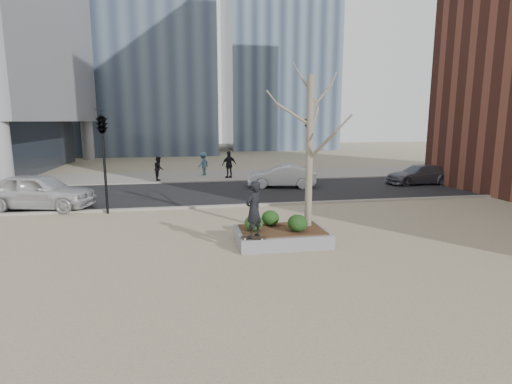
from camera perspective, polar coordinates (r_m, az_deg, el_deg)
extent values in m
plane|color=tan|center=(13.28, -0.57, -7.53)|extent=(120.00, 120.00, 0.00)
cube|color=black|center=(22.92, -4.85, -0.01)|extent=(60.00, 8.00, 0.02)
cube|color=gray|center=(29.82, -6.17, 2.32)|extent=(60.00, 6.00, 0.02)
cube|color=gray|center=(13.41, 3.67, -6.36)|extent=(3.00, 2.00, 0.45)
cube|color=#382314|center=(13.34, 3.68, -5.35)|extent=(2.70, 1.70, 0.04)
ellipsoid|color=#1C3F14|center=(13.00, -0.33, -4.47)|extent=(0.61, 0.61, 0.52)
ellipsoid|color=#123912|center=(13.69, 2.06, -3.73)|extent=(0.61, 0.61, 0.52)
ellipsoid|color=black|center=(13.00, 5.96, -4.45)|extent=(0.65, 0.65, 0.55)
imported|color=black|center=(12.06, -0.33, -2.50)|extent=(0.75, 0.73, 1.73)
imported|color=silver|center=(20.78, -28.61, 0.09)|extent=(5.20, 3.02, 1.66)
imported|color=#ABAFB4|center=(24.44, 3.71, 2.26)|extent=(4.32, 2.32, 1.35)
imported|color=#585965|center=(27.72, 22.22, 2.34)|extent=(4.26, 1.77, 1.23)
imported|color=black|center=(27.94, -13.71, 3.28)|extent=(0.66, 0.83, 1.63)
imported|color=#3C5A6C|center=(30.08, -7.55, 4.03)|extent=(1.20, 1.27, 1.72)
imported|color=black|center=(28.45, -3.86, 3.92)|extent=(1.20, 0.83, 1.89)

